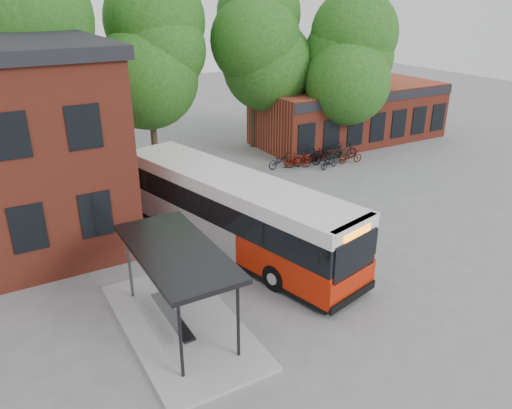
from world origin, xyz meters
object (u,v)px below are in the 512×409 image
bicycle_0 (280,160)px  bicycle_1 (298,160)px  bus_shelter (179,288)px  bicycle_3 (330,161)px  bicycle_2 (307,158)px  bicycle_5 (321,154)px  city_bus (233,213)px  bicycle_6 (337,156)px  bicycle_7 (344,150)px  bicycle_4 (321,154)px  bicycle_extra_0 (350,156)px

bicycle_0 → bicycle_1: size_ratio=1.13×
bus_shelter → bicycle_3: (14.16, 10.34, -0.95)m
bicycle_0 → bicycle_2: 1.78m
bicycle_0 → bicycle_5: (3.07, -0.15, -0.03)m
bus_shelter → city_bus: city_bus is taller
bicycle_2 → city_bus: bearing=141.9°
bicycle_6 → bicycle_7: (1.05, 0.55, 0.10)m
bus_shelter → bicycle_2: size_ratio=3.67×
bicycle_4 → bicycle_6: 1.06m
bicycle_extra_0 → bicycle_5: bearing=55.8°
city_bus → bicycle_1: size_ratio=7.60×
bicycle_extra_0 → bicycle_2: bearing=80.5°
bicycle_5 → bicycle_6: bearing=-170.0°
bicycle_0 → bicycle_2: bicycle_2 is taller
bicycle_0 → bicycle_6: bicycle_0 is taller
city_bus → bicycle_5: 13.10m
bus_shelter → bicycle_0: 16.67m
bicycle_1 → bicycle_5: (2.08, 0.42, -0.04)m
bicycle_1 → bicycle_extra_0: size_ratio=1.00×
bus_shelter → bicycle_4: (14.68, 11.89, -1.00)m
bicycle_0 → bicycle_4: (3.13, -0.10, -0.04)m
city_bus → bicycle_2: size_ratio=6.63×
bicycle_4 → bicycle_0: bearing=92.9°
bicycle_5 → bicycle_7: bicycle_7 is taller
bicycle_3 → bicycle_5: 1.56m
bicycle_5 → bicycle_6: size_ratio=0.88×
bicycle_extra_0 → bicycle_0: bearing=80.9°
bicycle_3 → bicycle_4: 1.63m
bicycle_4 → bicycle_5: bicycle_5 is taller
bicycle_4 → bicycle_6: bicycle_6 is taller
bicycle_6 → bicycle_extra_0: bearing=-120.3°
bus_shelter → bicycle_6: (15.20, 10.96, -0.99)m
city_bus → bicycle_6: size_ratio=7.26×
bicycle_extra_0 → bicycle_1: bearing=84.7°
bus_shelter → bicycle_1: bus_shelter is taller
bicycle_1 → bicycle_3: size_ratio=1.00×
bicycle_3 → bicycle_5: (0.45, 1.49, -0.04)m
bicycle_3 → city_bus: bearing=107.9°
bus_shelter → bicycle_7: size_ratio=3.78×
bus_shelter → bicycle_1: bearing=42.3°
bicycle_3 → bicycle_5: size_ratio=1.08×
bicycle_4 → bicycle_1: bearing=107.1°
bus_shelter → city_bus: 5.81m
bicycle_1 → bicycle_5: 2.12m
bicycle_6 → bicycle_extra_0: bicycle_6 is taller
bicycle_2 → bicycle_3: (0.92, -1.12, -0.00)m
bicycle_3 → bicycle_7: 2.39m
city_bus → bicycle_3: bearing=18.1°
bicycle_4 → bicycle_extra_0: bicycle_4 is taller
bicycle_0 → bicycle_3: size_ratio=1.13×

